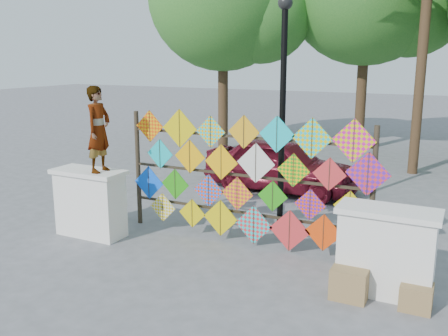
{
  "coord_description": "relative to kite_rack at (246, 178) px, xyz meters",
  "views": [
    {
      "loc": [
        3.6,
        -7.17,
        3.36
      ],
      "look_at": [
        -0.27,
        0.6,
        1.4
      ],
      "focal_mm": 40.0,
      "sensor_mm": 36.0,
      "label": 1
    }
  ],
  "objects": [
    {
      "name": "kite_rack",
      "position": [
        0.0,
        0.0,
        0.0
      ],
      "size": [
        4.93,
        0.24,
        2.4
      ],
      "color": "#30271A",
      "rests_on": "ground"
    },
    {
      "name": "lamppost",
      "position": [
        0.2,
        1.27,
        1.47
      ],
      "size": [
        0.28,
        0.28,
        4.46
      ],
      "color": "black",
      "rests_on": "ground"
    },
    {
      "name": "ground",
      "position": [
        -0.1,
        -0.73,
        -1.22
      ],
      "size": [
        80.0,
        80.0,
        0.0
      ],
      "primitive_type": "plane",
      "color": "gray",
      "rests_on": "ground"
    },
    {
      "name": "sedan",
      "position": [
        -0.69,
        3.75,
        -0.56
      ],
      "size": [
        3.99,
        1.76,
        1.33
      ],
      "primitive_type": "imported",
      "rotation": [
        0.0,
        0.0,
        1.52
      ],
      "color": "maroon",
      "rests_on": "ground"
    },
    {
      "name": "cardboard_box_near",
      "position": [
        2.19,
        -1.27,
        -1.0
      ],
      "size": [
        0.5,
        0.45,
        0.45
      ],
      "primitive_type": "cube",
      "color": "olive",
      "rests_on": "ground"
    },
    {
      "name": "vendor_woman",
      "position": [
        -2.51,
        -0.93,
        0.84
      ],
      "size": [
        0.41,
        0.59,
        1.56
      ],
      "primitive_type": "imported",
      "rotation": [
        0.0,
        0.0,
        1.64
      ],
      "color": "#99999E",
      "rests_on": "parapet_left"
    },
    {
      "name": "parapet_left",
      "position": [
        -2.8,
        -0.93,
        -0.57
      ],
      "size": [
        1.4,
        0.65,
        1.28
      ],
      "color": "white",
      "rests_on": "ground"
    },
    {
      "name": "cardboard_box_far",
      "position": [
        3.07,
        -1.21,
        -1.05
      ],
      "size": [
        0.42,
        0.38,
        0.35
      ],
      "primitive_type": "cube",
      "color": "olive",
      "rests_on": "ground"
    },
    {
      "name": "parapet_right",
      "position": [
        2.6,
        -0.93,
        -0.57
      ],
      "size": [
        1.4,
        0.65,
        1.28
      ],
      "color": "white",
      "rests_on": "ground"
    }
  ]
}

